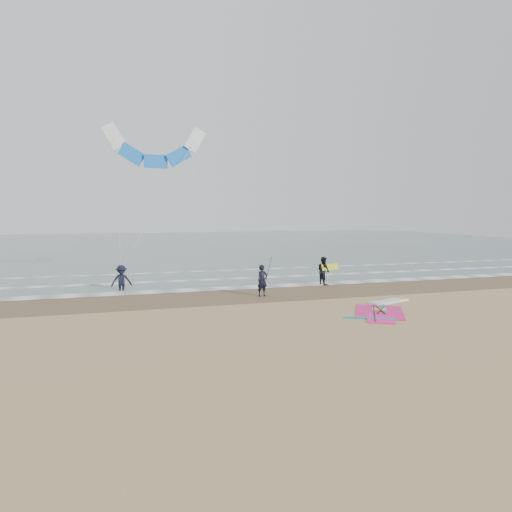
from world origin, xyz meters
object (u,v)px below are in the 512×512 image
object	(u,v)px
person_walking	(323,271)
person_wading	(121,275)
person_standing	(262,281)
windsurf_rig	(383,309)
surf_kite	(155,150)

from	to	relation	value
person_walking	person_wading	world-z (taller)	person_wading
person_standing	person_wading	size ratio (longest dim) A/B	0.94
windsurf_rig	person_walking	size ratio (longest dim) A/B	2.85
person_standing	person_walking	distance (m)	5.52
person_standing	person_walking	xyz separation A→B (m)	(4.83, 2.68, 0.03)
person_standing	surf_kite	distance (m)	12.52
person_standing	surf_kite	bearing A→B (deg)	101.45
windsurf_rig	person_walking	xyz separation A→B (m)	(0.52, 7.52, 0.84)
person_walking	person_wading	distance (m)	12.10
windsurf_rig	person_standing	xyz separation A→B (m)	(-4.31, 4.84, 0.82)
person_wading	person_standing	bearing A→B (deg)	-33.55
person_standing	surf_kite	xyz separation A→B (m)	(-4.76, 8.57, 7.78)
windsurf_rig	person_wading	bearing A→B (deg)	141.85
person_standing	surf_kite	size ratio (longest dim) A/B	0.19
person_walking	surf_kite	world-z (taller)	surf_kite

